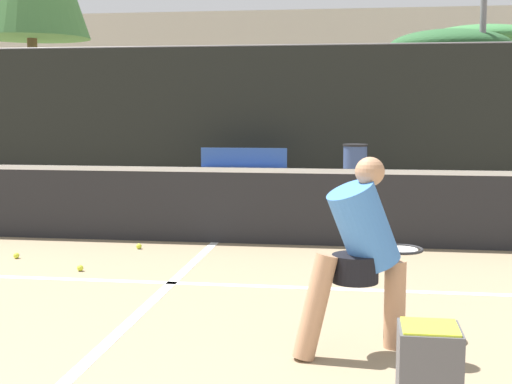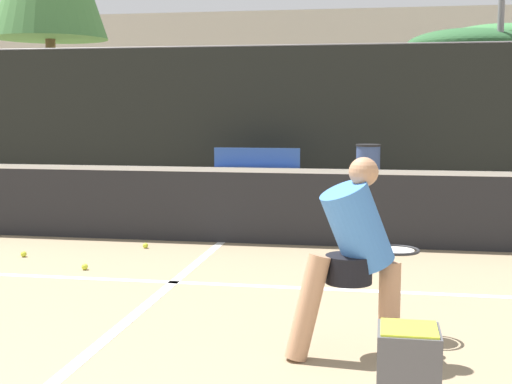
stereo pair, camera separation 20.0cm
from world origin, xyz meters
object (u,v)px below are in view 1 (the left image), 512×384
Objects in this scene: player_practicing at (361,249)px; trash_bin at (355,169)px; courtside_bench at (243,167)px; parked_car at (426,148)px.

player_practicing reaches higher than trash_bin.
courtside_bench is at bearing 172.79° from trash_bin.
trash_bin is 5.52m from parked_car.
parked_car is (1.72, 14.32, -0.10)m from player_practicing.
parked_car is at bearing 70.70° from trash_bin.
parked_car is at bearing 49.12° from courtside_bench.
player_practicing is 9.11m from trash_bin.
parked_car is at bearing 54.40° from player_practicing.
parked_car is (1.83, 5.21, 0.13)m from trash_bin.
trash_bin is (2.26, -0.29, 0.02)m from courtside_bench.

